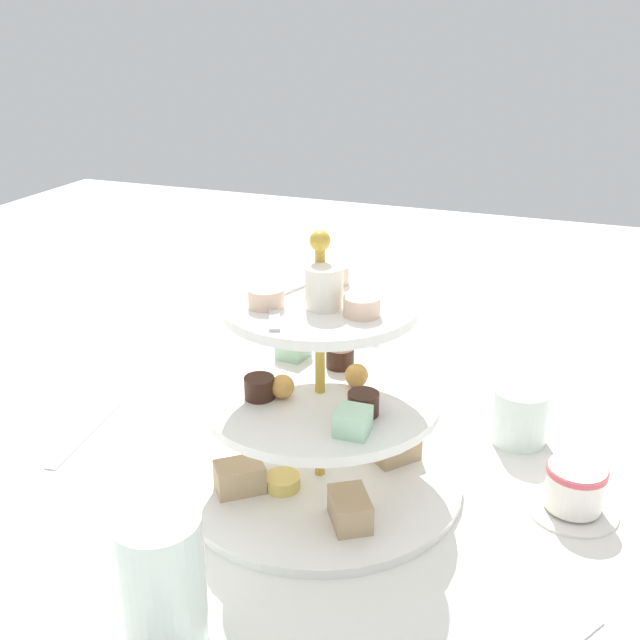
# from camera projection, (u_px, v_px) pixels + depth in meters

# --- Properties ---
(ground_plane) EXTENTS (2.40, 2.40, 0.00)m
(ground_plane) POSITION_uv_depth(u_px,v_px,m) (320.00, 481.00, 0.79)
(ground_plane) COLOR silver
(tiered_serving_stand) EXTENTS (0.30, 0.30, 0.27)m
(tiered_serving_stand) POSITION_uv_depth(u_px,v_px,m) (320.00, 414.00, 0.76)
(tiered_serving_stand) COLOR white
(tiered_serving_stand) RESTS_ON ground_plane
(water_glass_tall_right) EXTENTS (0.07, 0.07, 0.11)m
(water_glass_tall_right) POSITION_uv_depth(u_px,v_px,m) (162.00, 579.00, 0.57)
(water_glass_tall_right) COLOR silver
(water_glass_tall_right) RESTS_ON ground_plane
(water_glass_short_left) EXTENTS (0.06, 0.06, 0.07)m
(water_glass_short_left) POSITION_uv_depth(u_px,v_px,m) (520.00, 415.00, 0.85)
(water_glass_short_left) COLOR silver
(water_glass_short_left) RESTS_ON ground_plane
(teacup_with_saucer) EXTENTS (0.09, 0.09, 0.05)m
(teacup_with_saucer) POSITION_uv_depth(u_px,v_px,m) (574.00, 490.00, 0.73)
(teacup_with_saucer) COLOR white
(teacup_with_saucer) RESTS_ON ground_plane
(butter_knife_left) EXTENTS (0.17, 0.04, 0.00)m
(butter_knife_left) POSITION_uv_depth(u_px,v_px,m) (88.00, 430.00, 0.88)
(butter_knife_left) COLOR silver
(butter_knife_left) RESTS_ON ground_plane
(water_glass_mid_back) EXTENTS (0.06, 0.06, 0.10)m
(water_glass_mid_back) POSITION_uv_depth(u_px,v_px,m) (357.00, 351.00, 0.97)
(water_glass_mid_back) COLOR silver
(water_glass_mid_back) RESTS_ON ground_plane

